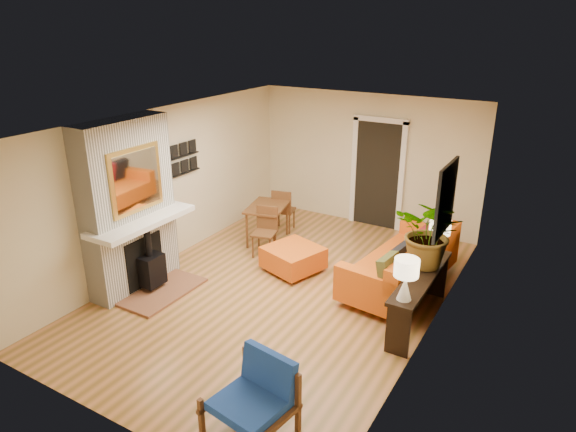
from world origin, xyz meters
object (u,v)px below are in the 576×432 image
at_px(sofa, 406,264).
at_px(lamp_far, 439,232).
at_px(lamp_near, 406,274).
at_px(ottoman, 293,257).
at_px(houseplant, 431,233).
at_px(blue_chair, 257,392).
at_px(console_table, 420,285).
at_px(dining_table, 271,213).

relative_size(sofa, lamp_far, 4.45).
height_order(lamp_near, lamp_far, same).
distance_m(ottoman, houseplant, 2.44).
xyz_separation_m(sofa, houseplant, (0.46, -0.56, 0.83)).
relative_size(blue_chair, houseplant, 0.87).
distance_m(sofa, houseplant, 1.10).
bearing_deg(houseplant, sofa, 129.43).
xyz_separation_m(sofa, ottoman, (-1.77, -0.39, -0.16)).
xyz_separation_m(ottoman, blue_chair, (1.42, -3.19, 0.19)).
distance_m(ottoman, console_table, 2.31).
distance_m(sofa, lamp_near, 1.78).
distance_m(lamp_near, houseplant, 1.04).
bearing_deg(ottoman, console_table, -11.84).
distance_m(console_table, lamp_near, 0.88).
xyz_separation_m(ottoman, lamp_near, (2.23, -1.20, 0.83)).
distance_m(lamp_far, houseplant, 0.48).
bearing_deg(blue_chair, sofa, 84.43).
bearing_deg(sofa, lamp_near, -73.49).
height_order(dining_table, console_table, dining_table).
height_order(sofa, ottoman, sofa).
bearing_deg(houseplant, blue_chair, -104.98).
relative_size(dining_table, lamp_near, 3.02).
distance_m(ottoman, dining_table, 1.29).
bearing_deg(blue_chair, lamp_far, 76.76).
relative_size(ottoman, lamp_far, 1.89).
bearing_deg(ottoman, dining_table, 139.07).
height_order(blue_chair, dining_table, dining_table).
relative_size(ottoman, lamp_near, 1.89).
bearing_deg(dining_table, houseplant, -17.35).
height_order(ottoman, console_table, console_table).
distance_m(sofa, dining_table, 2.75).
bearing_deg(sofa, console_table, -61.25).
height_order(ottoman, houseplant, houseplant).
bearing_deg(lamp_near, houseplant, 90.56).
bearing_deg(console_table, sofa, 118.75).
xyz_separation_m(dining_table, lamp_near, (3.18, -2.01, 0.50)).
relative_size(sofa, ottoman, 2.35).
distance_m(console_table, houseplant, 0.71).
xyz_separation_m(sofa, dining_table, (-2.71, 0.43, 0.16)).
relative_size(ottoman, houseplant, 1.02).
bearing_deg(sofa, lamp_far, -12.42).
distance_m(blue_chair, lamp_far, 3.63).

